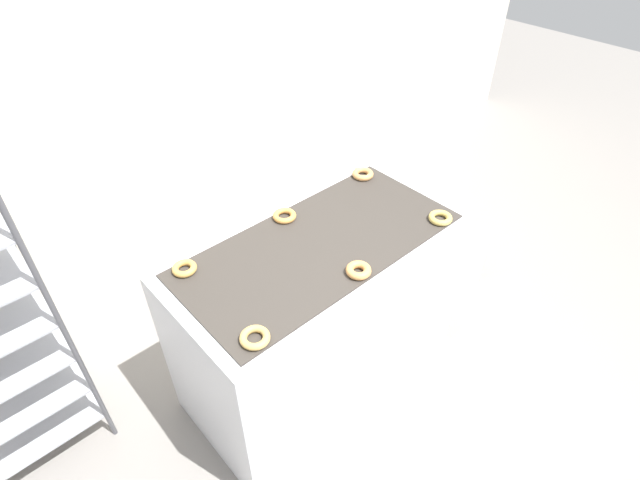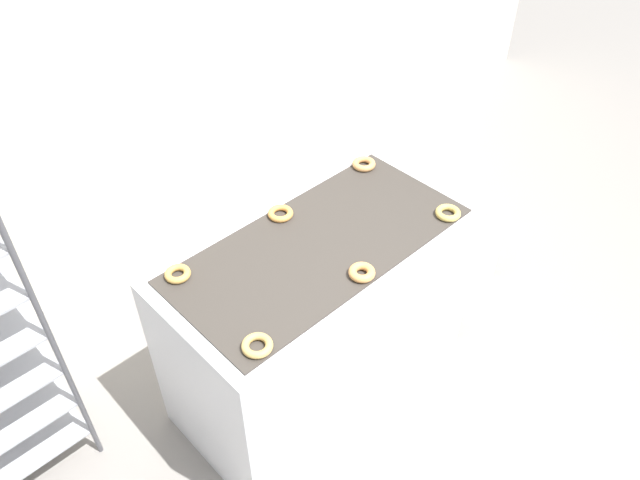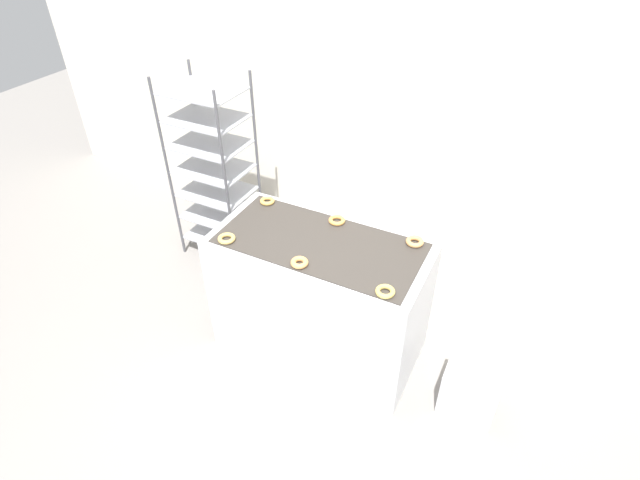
# 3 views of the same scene
# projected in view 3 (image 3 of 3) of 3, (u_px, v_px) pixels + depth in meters

# --- Properties ---
(ground_plane) EXTENTS (14.00, 14.00, 0.00)m
(ground_plane) POSITION_uv_depth(u_px,v_px,m) (280.00, 403.00, 3.44)
(ground_plane) COLOR gray
(wall_back) EXTENTS (8.00, 0.05, 2.80)m
(wall_back) POSITION_uv_depth(u_px,v_px,m) (402.00, 102.00, 4.11)
(wall_back) COLOR silver
(wall_back) RESTS_ON ground_plane
(fryer_machine) EXTENTS (1.46, 0.72, 0.98)m
(fryer_machine) POSITION_uv_depth(u_px,v_px,m) (320.00, 297.00, 3.58)
(fryer_machine) COLOR silver
(fryer_machine) RESTS_ON ground_plane
(baking_rack_cart) EXTENTS (0.63, 0.49, 1.68)m
(baking_rack_cart) POSITION_uv_depth(u_px,v_px,m) (214.00, 169.00, 4.32)
(baking_rack_cart) COLOR #4C4C51
(baking_rack_cart) RESTS_ON ground_plane
(glaze_bin) EXTENTS (0.36, 0.31, 0.35)m
(glaze_bin) POSITION_uv_depth(u_px,v_px,m) (471.00, 388.00, 3.32)
(glaze_bin) COLOR silver
(glaze_bin) RESTS_ON ground_plane
(donut_near_left) EXTENTS (0.12, 0.12, 0.03)m
(donut_near_left) POSITION_uv_depth(u_px,v_px,m) (227.00, 239.00, 3.29)
(donut_near_left) COLOR tan
(donut_near_left) RESTS_ON fryer_machine
(donut_near_center) EXTENTS (0.11, 0.11, 0.03)m
(donut_near_center) POSITION_uv_depth(u_px,v_px,m) (299.00, 263.00, 3.09)
(donut_near_center) COLOR #DA9752
(donut_near_center) RESTS_ON fryer_machine
(donut_near_right) EXTENTS (0.12, 0.12, 0.03)m
(donut_near_right) POSITION_uv_depth(u_px,v_px,m) (385.00, 291.00, 2.89)
(donut_near_right) COLOR tan
(donut_near_right) RESTS_ON fryer_machine
(donut_far_left) EXTENTS (0.11, 0.11, 0.03)m
(donut_far_left) POSITION_uv_depth(u_px,v_px,m) (267.00, 201.00, 3.66)
(donut_far_left) COLOR tan
(donut_far_left) RESTS_ON fryer_machine
(donut_far_center) EXTENTS (0.12, 0.12, 0.03)m
(donut_far_center) POSITION_uv_depth(u_px,v_px,m) (337.00, 220.00, 3.46)
(donut_far_center) COLOR #D99447
(donut_far_center) RESTS_ON fryer_machine
(donut_far_right) EXTENTS (0.12, 0.12, 0.03)m
(donut_far_right) POSITION_uv_depth(u_px,v_px,m) (415.00, 242.00, 3.26)
(donut_far_right) COLOR tan
(donut_far_right) RESTS_ON fryer_machine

